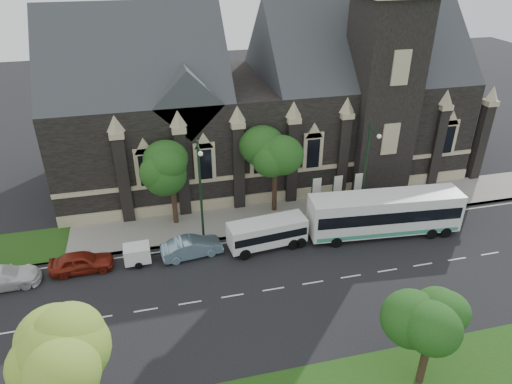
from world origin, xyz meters
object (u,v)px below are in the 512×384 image
object	(u,v)px
tour_coach	(385,213)
car_far_white	(1,278)
car_far_red	(81,262)
shuttle_bus	(268,232)
sedan	(192,247)
tree_park_near	(71,348)
banner_flag_right	(356,187)
street_lamp_mid	(201,188)
banner_flag_left	(315,192)
tree_park_east	(435,317)
banner_flag_center	(336,189)
tree_walk_left	(173,163)
street_lamp_near	(366,169)
box_trailer	(137,254)
tree_walk_right	(277,152)

from	to	relation	value
tour_coach	car_far_white	bearing A→B (deg)	-175.48
car_far_red	car_far_white	bearing A→B (deg)	94.84
shuttle_bus	sedan	distance (m)	6.14
car_far_red	tour_coach	bearing A→B (deg)	-92.34
tree_park_near	banner_flag_right	xyz separation A→B (m)	(22.06, 17.77, -4.03)
street_lamp_mid	banner_flag_left	size ratio (longest dim) A/B	2.25
banner_flag_right	street_lamp_mid	bearing A→B (deg)	-172.40
banner_flag_left	tour_coach	bearing A→B (deg)	-42.63
tree_park_east	banner_flag_center	distance (m)	18.58
tree_walk_left	tour_coach	world-z (taller)	tree_walk_left
street_lamp_mid	car_far_red	size ratio (longest dim) A/B	1.94
tree_park_near	street_lamp_near	distance (m)	26.97
banner_flag_right	box_trailer	size ratio (longest dim) A/B	1.38
box_trailer	sedan	size ratio (longest dim) A/B	0.60
street_lamp_mid	box_trailer	world-z (taller)	street_lamp_mid
tree_park_east	box_trailer	xyz separation A→B (m)	(-15.55, 14.80, -3.75)
banner_flag_right	tree_walk_left	bearing A→B (deg)	173.96
street_lamp_near	tour_coach	bearing A→B (deg)	-68.49
tree_park_east	box_trailer	bearing A→B (deg)	136.41
tree_park_near	street_lamp_mid	world-z (taller)	street_lamp_mid
tree_park_east	box_trailer	size ratio (longest dim) A/B	2.17
car_far_white	shuttle_bus	bearing A→B (deg)	-92.34
tree_park_east	street_lamp_mid	bearing A→B (deg)	121.79
sedan	tree_walk_left	bearing A→B (deg)	-0.61
tree_walk_left	car_far_red	bearing A→B (deg)	-145.92
banner_flag_right	car_far_red	distance (m)	24.07
tree_park_near	car_far_red	world-z (taller)	tree_park_near
tree_park_near	tree_park_east	distance (m)	18.04
shuttle_bus	box_trailer	bearing A→B (deg)	172.42
shuttle_bus	sedan	bearing A→B (deg)	171.52
tree_walk_left	banner_flag_right	xyz separation A→B (m)	(16.08, -1.70, -3.35)
tree_park_east	banner_flag_right	world-z (taller)	tree_park_east
banner_flag_left	box_trailer	distance (m)	16.12
street_lamp_near	banner_flag_left	bearing A→B (deg)	152.82
tour_coach	tree_walk_left	bearing A→B (deg)	165.37
tree_park_east	banner_flag_right	bearing A→B (deg)	77.35
banner_flag_center	sedan	bearing A→B (deg)	-165.21
tree_park_near	tree_walk_right	world-z (taller)	tree_park_near
street_lamp_near	banner_flag_left	xyz separation A→B (m)	(-3.71, 1.91, -2.73)
car_far_white	street_lamp_mid	bearing A→B (deg)	-84.83
sedan	car_far_red	bearing A→B (deg)	82.26
tree_walk_left	sedan	distance (m)	7.24
tour_coach	car_far_red	xyz separation A→B (m)	(-24.41, 0.78, -1.23)
tree_park_east	sedan	distance (m)	19.02
tree_walk_left	car_far_red	distance (m)	10.51
tree_walk_right	banner_flag_center	distance (m)	6.36
banner_flag_center	car_far_white	world-z (taller)	banner_flag_center
banner_flag_right	shuttle_bus	bearing A→B (deg)	-157.69
street_lamp_mid	car_far_white	bearing A→B (deg)	-172.01
street_lamp_mid	sedan	size ratio (longest dim) A/B	1.87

